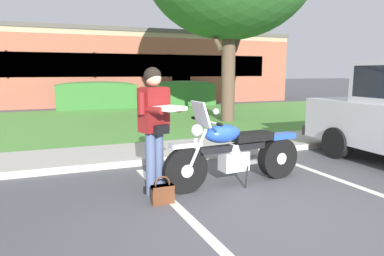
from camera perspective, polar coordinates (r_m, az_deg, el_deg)
ground_plane at (r=4.42m, az=15.18°, el=-12.99°), size 140.00×140.00×0.00m
curb_strip at (r=6.68m, az=1.11°, el=-4.58°), size 60.00×0.20×0.12m
concrete_walk at (r=7.46m, az=-1.40°, el=-3.29°), size 60.00×1.50×0.08m
grass_lawn at (r=11.96m, az=-9.24°, el=1.25°), size 60.00×7.99×0.06m
stall_stripe_0 at (r=4.06m, az=-0.26°, el=-14.67°), size 0.27×4.40×0.01m
stall_stripe_1 at (r=5.55m, az=26.77°, el=-9.05°), size 0.27×4.40×0.01m
motorcycle at (r=5.18m, az=7.74°, el=-3.82°), size 2.24×0.82×1.26m
rider_person at (r=4.64m, az=-6.04°, el=1.21°), size 0.58×0.67×1.70m
handbag at (r=4.48m, az=-4.81°, el=-10.45°), size 0.28×0.13×0.36m
hedge_left at (r=15.88m, az=-15.28°, el=5.21°), size 3.40×0.90×1.24m
hedge_center_left at (r=16.82m, az=-1.28°, el=5.73°), size 2.95×0.90×1.24m
brick_building at (r=21.72m, az=-16.87°, el=9.37°), size 21.63×9.31×3.77m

